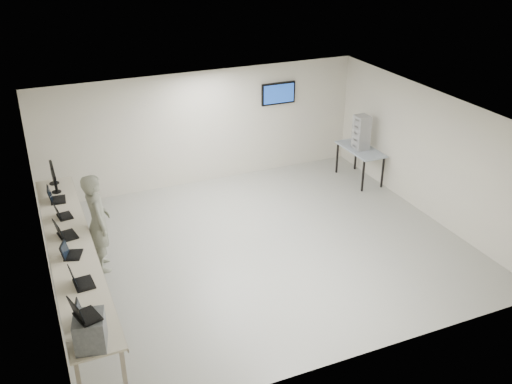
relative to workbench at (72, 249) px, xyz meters
name	(u,v)px	position (x,y,z in m)	size (l,w,h in m)	color
room	(260,183)	(3.62, 0.06, 0.58)	(8.01, 7.01, 2.81)	#B8B7A4
workbench	(72,249)	(0.00, 0.00, 0.00)	(0.76, 6.00, 0.90)	beige
equipment_box	(90,331)	(-0.06, -2.75, 0.31)	(0.40, 0.45, 0.47)	gray
laptop_on_box	(83,313)	(-0.12, -2.75, 0.62)	(0.40, 0.43, 0.29)	black
laptop_0	(85,316)	(-0.07, -2.19, 0.15)	(0.40, 0.45, 0.30)	black
laptop_1	(79,281)	(-0.02, -1.28, 0.15)	(0.36, 0.42, 0.31)	black
laptop_2	(70,253)	(-0.06, -0.36, 0.15)	(0.40, 0.43, 0.28)	black
laptop_3	(64,233)	(-0.08, 0.35, 0.15)	(0.40, 0.45, 0.31)	black
laptop_4	(62,214)	(-0.03, 1.12, 0.14)	(0.33, 0.38, 0.27)	black
laptop_5	(55,197)	(-0.08, 1.88, 0.15)	(0.35, 0.41, 0.31)	black
monitor_near	(55,181)	(-0.01, 2.30, 0.33)	(0.19, 0.44, 0.43)	black
monitor_far	(52,172)	(-0.01, 2.75, 0.35)	(0.21, 0.46, 0.46)	black
soldier	(98,223)	(0.55, 0.51, 0.14)	(0.70, 0.46, 1.93)	#676C52
side_table	(360,151)	(7.19, 2.00, -0.05)	(0.66, 1.42, 0.85)	#929CA8
storage_bins	(361,132)	(7.17, 2.00, 0.45)	(0.32, 0.36, 0.85)	#A5A5A5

